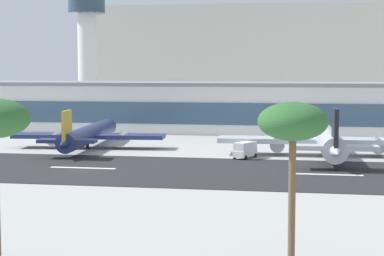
% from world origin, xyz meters
% --- Properties ---
extents(ground_plane, '(1400.00, 1400.00, 0.00)m').
position_xyz_m(ground_plane, '(0.00, 0.00, 0.00)').
color(ground_plane, '#A8A8A3').
extents(runway_strip, '(800.00, 33.87, 0.08)m').
position_xyz_m(runway_strip, '(0.00, 3.32, 0.04)').
color(runway_strip, '#262628').
rests_on(runway_strip, ground_plane).
extents(runway_centreline_dash_4, '(12.00, 1.20, 0.01)m').
position_xyz_m(runway_centreline_dash_4, '(-0.97, 3.32, 0.09)').
color(runway_centreline_dash_4, white).
rests_on(runway_centreline_dash_4, runway_strip).
extents(runway_centreline_dash_5, '(12.00, 1.20, 0.01)m').
position_xyz_m(runway_centreline_dash_5, '(41.34, 3.32, 0.09)').
color(runway_centreline_dash_5, white).
rests_on(runway_centreline_dash_5, runway_strip).
extents(terminal_building, '(150.91, 25.42, 13.82)m').
position_xyz_m(terminal_building, '(17.76, 77.34, 6.91)').
color(terminal_building, silver).
rests_on(terminal_building, ground_plane).
extents(control_tower, '(14.03, 14.03, 43.92)m').
position_xyz_m(control_tower, '(-39.83, 119.64, 27.75)').
color(control_tower, silver).
rests_on(control_tower, ground_plane).
extents(distant_hotel_block, '(130.28, 32.70, 43.90)m').
position_xyz_m(distant_hotel_block, '(13.25, 179.87, 21.95)').
color(distant_hotel_block, beige).
rests_on(distant_hotel_block, ground_plane).
extents(airliner_gold_tail_gate_0, '(34.14, 45.30, 9.46)m').
position_xyz_m(airliner_gold_tail_gate_0, '(-9.76, 31.62, 3.02)').
color(airliner_gold_tail_gate_0, navy).
rests_on(airliner_gold_tail_gate_0, ground_plane).
extents(airliner_black_tail_gate_1, '(44.19, 51.64, 10.77)m').
position_xyz_m(airliner_black_tail_gate_1, '(41.86, 27.70, 3.43)').
color(airliner_black_tail_gate_1, silver).
rests_on(airliner_black_tail_gate_1, ground_plane).
extents(service_box_truck_0, '(4.44, 6.46, 3.25)m').
position_xyz_m(service_box_truck_0, '(26.04, 21.47, 1.79)').
color(service_box_truck_0, white).
rests_on(service_box_truck_0, ground_plane).
extents(palm_tree_1, '(6.27, 6.27, 14.66)m').
position_xyz_m(palm_tree_1, '(37.07, -49.00, 12.68)').
color(palm_tree_1, brown).
rests_on(palm_tree_1, ground_plane).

